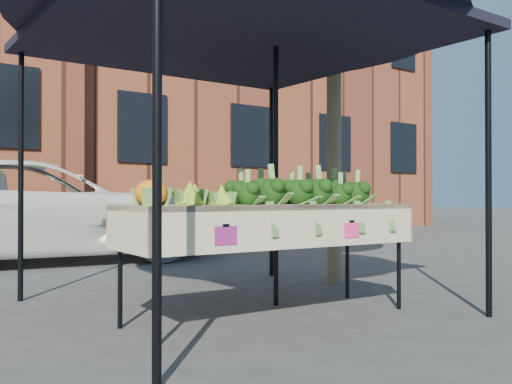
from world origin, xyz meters
name	(u,v)px	position (x,y,z in m)	size (l,w,h in m)	color
ground	(290,318)	(0.00, 0.00, 0.00)	(90.00, 90.00, 0.00)	#303033
table	(271,261)	(-0.12, 0.10, 0.45)	(2.42, 0.87, 0.90)	beige
canopy	(238,149)	(-0.12, 0.57, 1.37)	(3.16, 3.16, 2.74)	black
broccoli_heap	(300,187)	(0.20, 0.12, 1.04)	(1.49, 0.59, 0.28)	black
romanesco_cluster	(198,190)	(-0.79, 0.08, 1.01)	(0.45, 0.49, 0.22)	#92B12B
cauliflower_pair	(151,191)	(-1.17, 0.05, 1.00)	(0.22, 0.22, 0.20)	orange
vehicle	(38,81)	(-0.61, 5.26, 2.70)	(2.49, 1.50, 5.39)	white
street_tree	(334,71)	(1.55, 1.14, 2.38)	(2.42, 2.42, 4.76)	#1E4C14
building_right	(219,99)	(7.00, 12.50, 4.25)	(12.00, 8.00, 8.50)	brown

